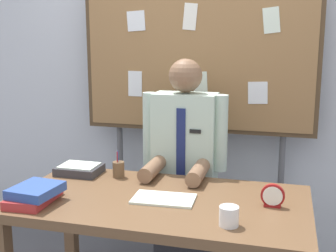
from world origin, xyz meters
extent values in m
cube|color=silver|center=(0.00, 1.16, 1.35)|extent=(6.40, 0.08, 2.70)
cube|color=brown|center=(0.00, 0.00, 0.72)|extent=(1.54, 0.82, 0.05)
cube|color=brown|center=(-0.71, 0.35, 0.35)|extent=(0.07, 0.07, 0.70)
cube|color=#2D2D33|center=(0.00, 0.59, 0.22)|extent=(0.34, 0.30, 0.44)
cube|color=#B2CCBC|center=(0.00, 0.59, 0.83)|extent=(0.40, 0.22, 0.79)
sphere|color=brown|center=(0.00, 0.59, 1.34)|extent=(0.21, 0.21, 0.21)
cylinder|color=#B2CCBC|center=(-0.23, 0.57, 0.99)|extent=(0.09, 0.09, 0.48)
cylinder|color=#B2CCBC|center=(0.23, 0.57, 0.99)|extent=(0.09, 0.09, 0.48)
cylinder|color=brown|center=(-0.14, 0.33, 0.80)|extent=(0.09, 0.30, 0.09)
cylinder|color=brown|center=(0.14, 0.33, 0.80)|extent=(0.09, 0.30, 0.09)
cube|color=navy|center=(0.00, 0.48, 0.89)|extent=(0.06, 0.01, 0.51)
cube|color=black|center=(0.09, 0.48, 1.01)|extent=(0.07, 0.01, 0.02)
cube|color=#4C3823|center=(0.00, 0.96, 1.47)|extent=(1.65, 0.05, 1.13)
cube|color=olive|center=(0.00, 0.94, 1.47)|extent=(1.59, 0.04, 1.07)
cylinder|color=#59595E|center=(-0.61, 0.99, 0.47)|extent=(0.04, 0.04, 0.94)
cylinder|color=#59595E|center=(0.61, 0.99, 0.47)|extent=(0.04, 0.04, 0.94)
cube|color=white|center=(-0.44, 0.92, 1.69)|extent=(0.14, 0.00, 0.15)
cube|color=white|center=(-0.05, 0.92, 1.71)|extent=(0.11, 0.00, 0.19)
cube|color=silver|center=(0.49, 0.92, 1.68)|extent=(0.12, 0.00, 0.18)
cube|color=white|center=(0.43, 0.92, 1.20)|extent=(0.14, 0.00, 0.16)
cube|color=silver|center=(0.03, 0.92, 1.27)|extent=(0.11, 0.00, 0.15)
cube|color=white|center=(-0.45, 0.92, 1.24)|extent=(0.11, 0.00, 0.18)
cube|color=#B22D2D|center=(-0.60, -0.22, 0.77)|extent=(0.20, 0.30, 0.05)
cube|color=#2D4C99|center=(-0.58, -0.23, 0.82)|extent=(0.23, 0.26, 0.05)
cube|color=silver|center=(0.03, -0.02, 0.75)|extent=(0.33, 0.21, 0.01)
cylinder|color=maroon|center=(0.58, 0.04, 0.81)|extent=(0.12, 0.02, 0.12)
cylinder|color=white|center=(0.58, 0.02, 0.81)|extent=(0.10, 0.00, 0.10)
cube|color=maroon|center=(0.58, 0.04, 0.75)|extent=(0.08, 0.04, 0.01)
cylinder|color=white|center=(0.40, -0.25, 0.79)|extent=(0.09, 0.09, 0.09)
cylinder|color=brown|center=(-0.33, 0.27, 0.80)|extent=(0.07, 0.07, 0.09)
cylinder|color=#263399|center=(-0.34, 0.28, 0.84)|extent=(0.01, 0.01, 0.15)
cylinder|color=maroon|center=(-0.33, 0.26, 0.84)|extent=(0.01, 0.01, 0.15)
cube|color=#333338|center=(-0.59, 0.27, 0.77)|extent=(0.26, 0.20, 0.05)
cube|color=silver|center=(-0.59, 0.27, 0.80)|extent=(0.22, 0.17, 0.01)
camera|label=1|loc=(0.62, -2.08, 1.57)|focal=46.97mm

